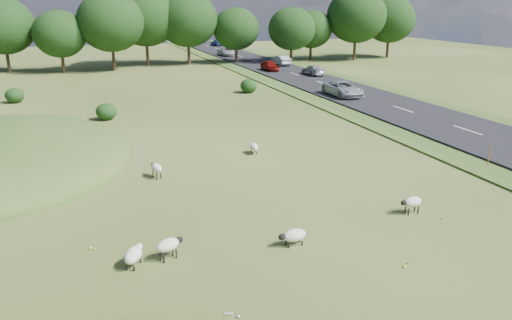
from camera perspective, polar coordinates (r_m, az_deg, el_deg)
The scene contains 17 objects.
ground at distance 42.21m, azimuth -9.80°, elevation 4.64°, with size 160.00×160.00×0.00m, color #304D18.
road at distance 57.94m, azimuth 8.44°, elevation 8.31°, with size 8.00×150.00×0.25m, color black.
treeline at distance 76.33m, azimuth -15.61°, elevation 14.94°, with size 96.28×14.66×11.70m.
shrubs at distance 49.64m, azimuth -13.97°, elevation 7.14°, with size 24.83×12.26×1.47m.
marker_post at distance 32.25m, azimuth 25.07°, elevation 0.28°, with size 0.06×0.06×1.20m, color #D8590C.
sheep_0 at distance 23.91m, azimuth 17.39°, elevation -4.61°, with size 1.15×0.57×0.82m.
sheep_1 at distance 20.06m, azimuth 4.31°, elevation -8.59°, with size 1.23×0.60×0.70m.
sheep_2 at distance 19.24m, azimuth -9.95°, elevation -9.54°, with size 1.21×0.86×0.84m.
sheep_3 at distance 19.09m, azimuth -13.82°, elevation -10.46°, with size 0.99×1.31×0.74m.
sheep_4 at distance 31.88m, azimuth -0.23°, elevation 1.48°, with size 0.68×1.23×0.68m.
sheep_5 at distance 27.96m, azimuth -11.34°, elevation -0.90°, with size 0.71×1.19×0.83m.
car_0 at distance 90.25m, azimuth -3.36°, elevation 12.27°, with size 2.35×5.10×1.42m, color #B3B5BB.
car_1 at distance 66.12m, azimuth 6.56°, elevation 10.18°, with size 1.77×4.36×1.26m, color #A3A7AB.
car_2 at distance 70.03m, azimuth 1.58°, elevation 10.74°, with size 1.62×4.03×1.37m, color maroon.
car_3 at distance 51.35m, azimuth 9.89°, elevation 8.04°, with size 2.45×5.31×1.47m, color #B2B4BB.
car_5 at distance 111.71m, azimuth -4.53°, elevation 13.23°, with size 1.77×4.36×1.27m, color navy.
car_7 at distance 76.18m, azimuth 2.90°, elevation 11.32°, with size 1.55×4.44×1.46m, color #999BA0.
Camera 1 is at (-6.61, -20.65, 9.28)m, focal length 35.00 mm.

